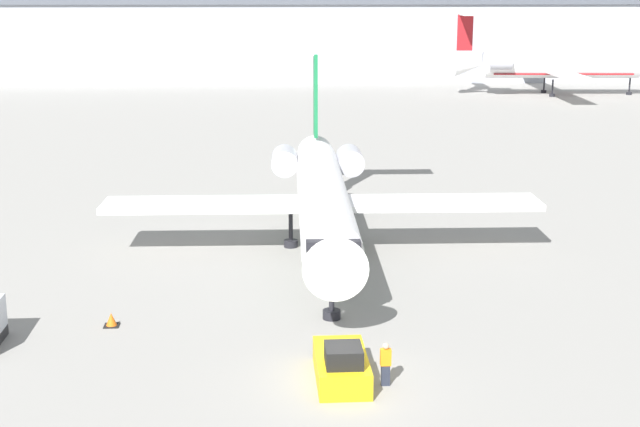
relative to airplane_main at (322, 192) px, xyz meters
The scene contains 7 objects.
ground_plane 18.53m from the airplane_main, 91.38° to the right, with size 600.00×600.00×0.00m, color gray.
terminal_building 101.84m from the airplane_main, 90.25° to the left, with size 180.00×16.80×13.59m.
airplane_main is the anchor object (origin of this frame).
pushback_tug 17.75m from the airplane_main, 91.59° to the right, with size 1.91×4.02×1.68m.
worker_near_tug 18.29m from the airplane_main, 86.56° to the right, with size 0.40×0.24×1.66m.
traffic_cone_left 15.40m from the airplane_main, 131.43° to the right, with size 0.65×0.65×0.60m.
airplane_parked_far_left 86.03m from the airplane_main, 63.36° to the left, with size 29.30×31.04×11.33m.
Camera 1 is at (-2.91, -30.08, 14.08)m, focal length 50.00 mm.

